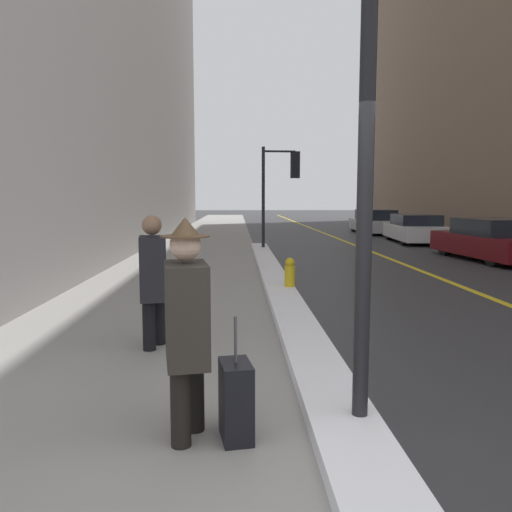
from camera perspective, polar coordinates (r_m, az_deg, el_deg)
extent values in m
cube|color=gray|center=(17.75, -6.53, 0.65)|extent=(4.00, 80.00, 0.01)
cube|color=gold|center=(18.30, 12.55, 0.70)|extent=(0.16, 80.00, 0.00)
cube|color=white|center=(10.05, 2.53, -3.41)|extent=(0.56, 17.87, 0.15)
cylinder|color=black|center=(3.80, 12.47, 11.84)|extent=(0.12, 0.12, 4.34)
cylinder|color=black|center=(17.20, 0.83, 6.45)|extent=(0.11, 0.11, 3.57)
cylinder|color=black|center=(17.35, 2.69, 11.86)|extent=(1.10, 0.14, 0.07)
cube|color=black|center=(17.40, 4.50, 10.35)|extent=(0.31, 0.22, 0.90)
sphere|color=red|center=(17.54, 4.44, 11.26)|extent=(0.19, 0.19, 0.19)
sphere|color=orange|center=(17.52, 4.43, 10.32)|extent=(0.19, 0.19, 0.19)
sphere|color=green|center=(17.50, 4.42, 9.38)|extent=(0.19, 0.19, 0.19)
cylinder|color=black|center=(3.99, -7.05, -13.73)|extent=(0.15, 0.15, 0.85)
cylinder|color=black|center=(3.77, -8.64, -15.01)|extent=(0.15, 0.15, 0.85)
cube|color=#2D2823|center=(3.72, -7.95, -6.52)|extent=(0.38, 0.56, 0.75)
sphere|color=beige|center=(3.64, -8.07, 1.26)|extent=(0.23, 0.23, 0.23)
cylinder|color=#4C3823|center=(3.64, -8.09, 2.25)|extent=(0.36, 0.36, 0.01)
cone|color=#4C3823|center=(3.63, -8.11, 3.34)|extent=(0.22, 0.22, 0.14)
cylinder|color=black|center=(6.32, -11.05, -6.16)|extent=(0.15, 0.15, 0.87)
cylinder|color=black|center=(6.09, -12.16, -6.67)|extent=(0.15, 0.15, 0.87)
cube|color=black|center=(6.10, -11.71, -1.35)|extent=(0.39, 0.57, 0.76)
sphere|color=#8C664C|center=(6.05, -11.82, 3.47)|extent=(0.23, 0.23, 0.23)
cube|color=#600F14|center=(16.42, 25.41, 1.15)|extent=(2.11, 4.47, 0.61)
cube|color=black|center=(16.29, 25.70, 3.02)|extent=(1.82, 2.37, 0.48)
cylinder|color=black|center=(17.22, 20.81, 1.14)|extent=(0.24, 0.65, 0.64)
cylinder|color=black|center=(17.99, 25.28, 1.15)|extent=(0.24, 0.65, 0.64)
cylinder|color=black|center=(14.87, 25.51, 0.15)|extent=(0.24, 0.65, 0.64)
cube|color=silver|center=(21.97, 17.67, 2.65)|extent=(2.09, 4.48, 0.58)
cube|color=black|center=(21.84, 17.79, 3.97)|extent=(1.78, 2.39, 0.44)
cylinder|color=black|center=(23.11, 14.97, 2.65)|extent=(0.24, 0.69, 0.68)
cylinder|color=black|center=(23.48, 18.59, 2.59)|extent=(0.24, 0.69, 0.68)
cylinder|color=black|center=(20.49, 16.59, 2.13)|extent=(0.24, 0.69, 0.68)
cylinder|color=black|center=(20.91, 20.62, 2.07)|extent=(0.24, 0.69, 0.68)
cube|color=#B2B2B7|center=(27.28, 13.41, 3.46)|extent=(1.91, 4.78, 0.59)
cube|color=black|center=(27.14, 13.50, 4.62)|extent=(1.72, 2.50, 0.53)
cylinder|color=black|center=(28.54, 11.14, 3.39)|extent=(0.22, 0.63, 0.63)
cylinder|color=black|center=(28.91, 14.18, 3.36)|extent=(0.22, 0.63, 0.63)
cylinder|color=black|center=(25.67, 12.52, 3.03)|extent=(0.22, 0.63, 0.63)
cylinder|color=black|center=(26.08, 15.87, 2.99)|extent=(0.22, 0.63, 0.63)
cube|color=black|center=(3.89, -2.31, -16.28)|extent=(0.28, 0.39, 0.60)
cylinder|color=#4C4C51|center=(3.73, -2.34, -9.53)|extent=(0.02, 0.02, 0.35)
cylinder|color=gold|center=(9.54, 3.88, -2.73)|extent=(0.20, 0.20, 0.55)
sphere|color=gold|center=(9.49, 3.89, -0.74)|extent=(0.18, 0.18, 0.18)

